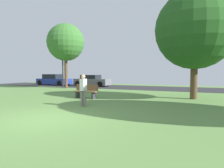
{
  "coord_description": "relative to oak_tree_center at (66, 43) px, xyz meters",
  "views": [
    {
      "loc": [
        5.15,
        -5.43,
        1.66
      ],
      "look_at": [
        0.0,
        5.91,
        0.95
      ],
      "focal_mm": 32.48,
      "sensor_mm": 36.0,
      "label": 1
    }
  ],
  "objects": [
    {
      "name": "parked_car_grey",
      "position": [
        1.13,
        3.62,
        -4.22
      ],
      "size": [
        4.36,
        2.0,
        1.37
      ],
      "color": "slate",
      "rests_on": "ground_plane"
    },
    {
      "name": "street_lamp_post",
      "position": [
        -0.29,
        -0.17,
        -2.61
      ],
      "size": [
        0.14,
        0.14,
        4.5
      ],
      "primitive_type": "cylinder",
      "color": "#2D2D33",
      "rests_on": "ground_plane"
    },
    {
      "name": "road_strip",
      "position": [
        8.37,
        3.63,
        -4.86
      ],
      "size": [
        44.0,
        6.4,
        0.01
      ],
      "primitive_type": "cube",
      "color": "#28282B",
      "rests_on": "ground_plane"
    },
    {
      "name": "maple_tree_near",
      "position": [
        12.96,
        -4.18,
        -0.57
      ],
      "size": [
        4.87,
        4.87,
        6.73
      ],
      "color": "brown",
      "rests_on": "ground_plane"
    },
    {
      "name": "oak_tree_center",
      "position": [
        0.0,
        0.0,
        0.0
      ],
      "size": [
        3.95,
        3.95,
        6.85
      ],
      "color": "brown",
      "rests_on": "ground_plane"
    },
    {
      "name": "park_bench",
      "position": [
        6.67,
        -6.74,
        -4.4
      ],
      "size": [
        1.6,
        0.45,
        0.9
      ],
      "rotation": [
        0.0,
        0.0,
        3.14
      ],
      "color": "brown",
      "rests_on": "ground_plane"
    },
    {
      "name": "person_bystander",
      "position": [
        8.16,
        -9.4,
        -4.0
      ],
      "size": [
        0.3,
        0.32,
        1.57
      ],
      "rotation": [
        0.0,
        0.0,
        1.55
      ],
      "color": "slate",
      "rests_on": "ground_plane"
    },
    {
      "name": "parked_car_blue",
      "position": [
        -4.53,
        3.36,
        -4.2
      ],
      "size": [
        4.58,
        2.04,
        1.44
      ],
      "color": "#233893",
      "rests_on": "ground_plane"
    },
    {
      "name": "ground_plane",
      "position": [
        8.37,
        -12.37,
        -4.86
      ],
      "size": [
        44.0,
        44.0,
        0.0
      ],
      "primitive_type": "plane",
      "color": "#5B8442"
    }
  ]
}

